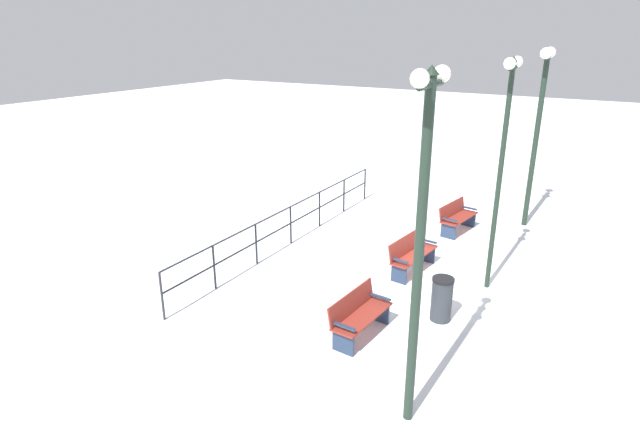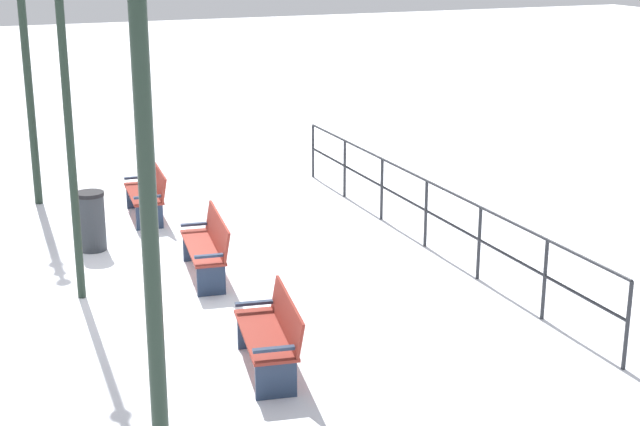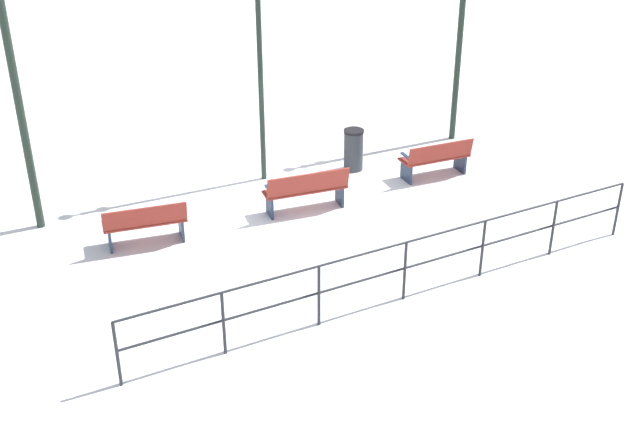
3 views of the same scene
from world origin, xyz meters
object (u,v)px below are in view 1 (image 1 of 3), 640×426
Objects in this scene: bench_nearest at (359,315)px; trash_bin at (442,299)px; lamppost_near at (421,223)px; lamppost_far at (540,111)px; bench_second at (412,253)px; bench_third at (457,217)px; lamppost_middle at (504,143)px.

trash_bin is (1.20, 1.38, 0.02)m from bench_nearest.
lamppost_far is at bearing 90.00° from lamppost_near.
bench_second is (-0.16, 3.24, 0.03)m from bench_nearest.
bench_nearest and bench_third have the same top height.
lamppost_far is (1.68, 8.11, 3.03)m from bench_nearest.
bench_second is 6.00m from lamppost_far.
bench_second is at bearing 126.19° from trash_bin.
trash_bin is at bearing -94.10° from lamppost_far.
lamppost_far reaches higher than bench_nearest.
lamppost_middle is 5.49× the size of trash_bin.
lamppost_near is (1.66, -8.16, 2.76)m from bench_third.
lamppost_middle is 4.75m from lamppost_far.
lamppost_near reaches higher than lamppost_middle.
bench_nearest is at bearing -101.73° from lamppost_far.
bench_third is at bearing 103.03° from trash_bin.
bench_second is at bearing -83.71° from bench_third.
bench_third is 5.23m from trash_bin.
trash_bin is at bearing 98.95° from lamppost_near.
lamppost_near is 4.14m from trash_bin.
lamppost_near is at bearing -90.00° from lamppost_far.
lamppost_middle is at bearing -52.56° from bench_third.
lamppost_middle reaches higher than bench_second.
lamppost_far reaches higher than bench_second.
bench_third is at bearing 94.22° from bench_second.
bench_nearest is 6.48m from bench_third.
lamppost_near is at bearing -90.00° from lamppost_middle.
bench_nearest is 0.30× the size of lamppost_far.
lamppost_middle reaches higher than bench_third.
lamppost_middle is 3.57m from trash_bin.
bench_nearest is at bearing -80.73° from bench_third.
lamppost_near is at bearing -81.05° from trash_bin.
bench_third is 3.81m from lamppost_far.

